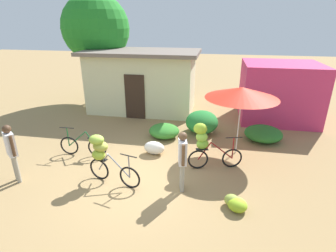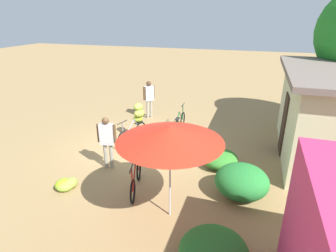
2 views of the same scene
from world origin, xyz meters
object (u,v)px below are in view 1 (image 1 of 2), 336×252
at_px(banana_pile_on_ground, 236,204).
at_px(person_vendor, 11,148).
at_px(bicycle_center_loaded, 206,143).
at_px(tree_behind_building, 96,28).
at_px(shop_pink, 279,92).
at_px(produce_sack, 154,148).
at_px(building_low, 142,81).
at_px(market_umbrella, 242,93).
at_px(person_bystander, 182,155).
at_px(bicycle_near_pile, 103,154).
at_px(bicycle_leftmost, 83,146).

relative_size(banana_pile_on_ground, person_vendor, 0.40).
bearing_deg(bicycle_center_loaded, tree_behind_building, 133.46).
relative_size(shop_pink, bicycle_center_loaded, 1.98).
distance_m(shop_pink, produce_sack, 6.48).
height_order(banana_pile_on_ground, produce_sack, produce_sack).
bearing_deg(building_low, tree_behind_building, 155.35).
height_order(shop_pink, market_umbrella, shop_pink).
relative_size(bicycle_center_loaded, produce_sack, 2.31).
distance_m(market_umbrella, person_bystander, 3.07).
bearing_deg(bicycle_near_pile, person_bystander, -0.29).
relative_size(market_umbrella, person_vendor, 1.37).
height_order(tree_behind_building, bicycle_center_loaded, tree_behind_building).
bearing_deg(tree_behind_building, market_umbrella, -36.16).
bearing_deg(person_vendor, banana_pile_on_ground, -1.13).
relative_size(building_low, bicycle_center_loaded, 3.33).
xyz_separation_m(banana_pile_on_ground, person_bystander, (-1.38, 0.56, 0.87)).
height_order(bicycle_center_loaded, produce_sack, bicycle_center_loaded).
distance_m(shop_pink, bicycle_center_loaded, 5.83).
bearing_deg(shop_pink, tree_behind_building, 171.35).
xyz_separation_m(bicycle_leftmost, bicycle_near_pile, (1.30, -1.29, 0.49)).
relative_size(bicycle_near_pile, produce_sack, 2.29).
bearing_deg(banana_pile_on_ground, bicycle_near_pile, 170.94).
distance_m(building_low, banana_pile_on_ground, 8.18).
distance_m(building_low, bicycle_near_pile, 6.40).
relative_size(shop_pink, bicycle_leftmost, 1.98).
xyz_separation_m(building_low, tree_behind_building, (-2.71, 1.24, 2.32)).
xyz_separation_m(bicycle_leftmost, produce_sack, (2.28, 0.53, -0.13)).
relative_size(shop_pink, bicycle_near_pile, 2.00).
relative_size(bicycle_leftmost, bicycle_center_loaded, 1.00).
xyz_separation_m(shop_pink, market_umbrella, (-1.94, -3.78, 0.84)).
height_order(shop_pink, bicycle_leftmost, shop_pink).
height_order(building_low, produce_sack, building_low).
bearing_deg(bicycle_leftmost, building_low, 82.62).
bearing_deg(bicycle_leftmost, market_umbrella, 12.86).
height_order(bicycle_near_pile, banana_pile_on_ground, bicycle_near_pile).
distance_m(produce_sack, person_bystander, 2.32).
distance_m(market_umbrella, banana_pile_on_ground, 3.57).
xyz_separation_m(market_umbrella, bicycle_leftmost, (-4.99, -1.14, -1.74)).
relative_size(market_umbrella, produce_sack, 3.30).
bearing_deg(tree_behind_building, bicycle_leftmost, -71.91).
bearing_deg(shop_pink, produce_sack, -136.63).
height_order(building_low, market_umbrella, building_low).
xyz_separation_m(shop_pink, tree_behind_building, (-8.98, 1.37, 2.54)).
bearing_deg(person_vendor, market_umbrella, 25.27).
distance_m(tree_behind_building, market_umbrella, 8.89).
xyz_separation_m(shop_pink, person_bystander, (-3.47, -6.22, -0.23)).
relative_size(person_vendor, person_bystander, 1.02).
xyz_separation_m(tree_behind_building, market_umbrella, (7.05, -5.15, -1.70)).
height_order(building_low, bicycle_leftmost, building_low).
bearing_deg(bicycle_leftmost, person_bystander, -20.55).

